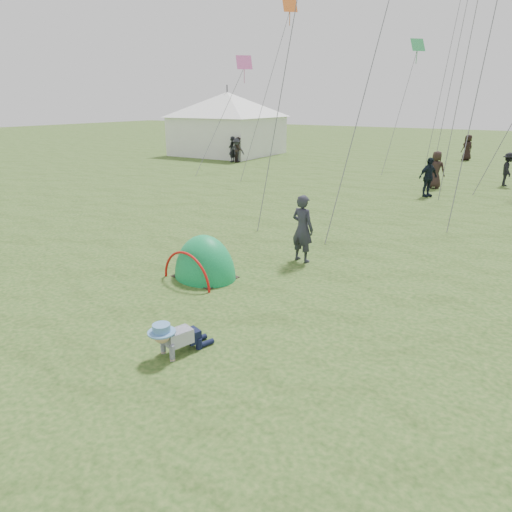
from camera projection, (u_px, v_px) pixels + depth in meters
The scene contains 15 objects.
ground at pixel (180, 351), 7.66m from camera, with size 140.00×140.00×0.00m, color #1D4013.
crawling_toddler at pixel (175, 337), 7.50m from camera, with size 0.58×0.82×0.63m, color black, non-canonical shape.
popup_tent at pixel (205, 277), 10.91m from camera, with size 1.59×1.31×2.06m, color #0F7A3E.
standing_adult at pixel (303, 229), 11.72m from camera, with size 0.64×0.42×1.76m, color #282834.
event_marquee at pixel (228, 121), 35.17m from camera, with size 7.23×7.23×4.97m, color white, non-canonical shape.
crowd_person_0 at pixel (232, 149), 31.19m from camera, with size 0.62×0.41×1.71m, color black.
crowd_person_3 at pixel (237, 150), 30.94m from camera, with size 1.04×0.60×1.60m, color #292A31.
crowd_person_4 at pixel (436, 170), 21.73m from camera, with size 0.86×0.56×1.76m, color black.
crowd_person_7 at pixel (239, 150), 31.09m from camera, with size 0.81×0.63×1.67m, color black.
crowd_person_8 at pixel (428, 177), 19.82m from camera, with size 1.00×0.41×1.70m, color black.
crowd_person_9 at pixel (508, 169), 22.33m from camera, with size 1.05×0.60×1.62m, color black.
crowd_person_10 at pixel (467, 148), 32.00m from camera, with size 0.86×0.56×1.76m, color black.
diamond_kite_6 at pixel (290, 6), 24.96m from camera, with size 0.79×0.79×0.00m, color orange.
diamond_kite_9 at pixel (418, 45), 27.59m from camera, with size 0.86×0.86×0.00m, color green.
diamond_kite_11 at pixel (244, 62), 27.41m from camera, with size 0.94×0.94×0.00m, color #D859A3.
Camera 1 is at (4.68, -5.01, 4.00)m, focal length 32.00 mm.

